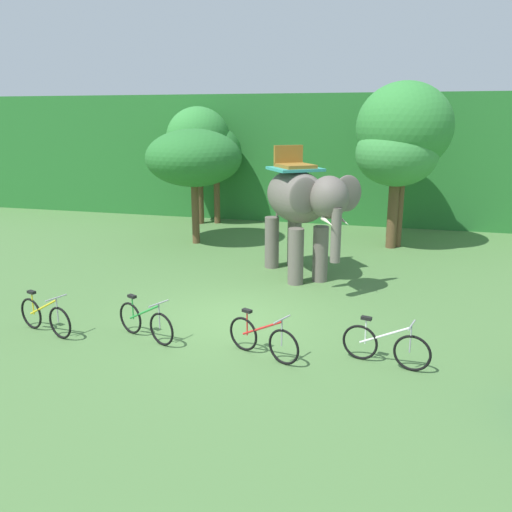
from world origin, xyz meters
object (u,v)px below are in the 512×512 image
object	(u,v)px
tree_right	(194,158)
bike_red	(263,339)
tree_center	(216,154)
tree_center_left	(397,154)
tree_far_right	(198,139)
tree_center_right	(396,139)
bike_white	(385,346)
tree_left	(404,128)
elephant	(301,203)
bike_yellow	(45,317)
bike_green	(145,322)

from	to	relation	value
tree_right	bike_red	xyz separation A→B (m)	(4.81, -8.72, -2.75)
tree_center	tree_right	world-z (taller)	tree_center
tree_center_left	tree_far_right	bearing A→B (deg)	163.78
tree_center_right	bike_white	bearing A→B (deg)	-89.24
tree_left	elephant	distance (m)	5.77
bike_white	bike_yellow	bearing A→B (deg)	-177.06
elephant	bike_green	distance (m)	6.06
tree_center	tree_left	world-z (taller)	tree_left
tree_right	tree_far_right	bearing A→B (deg)	108.45
tree_far_right	bike_white	world-z (taller)	tree_far_right
tree_center_right	bike_yellow	world-z (taller)	tree_center_right
tree_center	bike_yellow	distance (m)	12.92
tree_center_right	bike_white	xyz separation A→B (m)	(0.15, -11.28, -3.38)
tree_far_right	tree_right	bearing A→B (deg)	-71.55
tree_center_left	tree_left	world-z (taller)	tree_left
tree_right	tree_left	bearing A→B (deg)	11.24
tree_right	tree_center_right	size ratio (longest dim) A/B	0.81
tree_far_right	tree_center_left	world-z (taller)	tree_far_right
tree_center_right	bike_red	world-z (taller)	tree_center_right
tree_left	tree_far_right	bearing A→B (deg)	165.90
tree_right	tree_center_left	size ratio (longest dim) A/B	0.93
tree_center	bike_red	xyz separation A→B (m)	(5.29, -12.54, -2.63)
tree_far_right	bike_yellow	xyz separation A→B (m)	(1.13, -12.37, -3.27)
tree_center	tree_left	xyz separation A→B (m)	(7.73, -2.38, 1.19)
tree_center_left	bike_green	size ratio (longest dim) A/B	2.83
tree_right	bike_green	size ratio (longest dim) A/B	2.63
tree_right	tree_center_right	bearing A→B (deg)	22.05
elephant	bike_white	bearing A→B (deg)	-63.35
tree_left	tree_center_left	bearing A→B (deg)	-123.95
tree_center	tree_center_right	distance (m)	7.58
tree_left	elephant	bearing A→B (deg)	-120.23
tree_center	bike_white	distance (m)	14.68
bike_white	tree_center_right	bearing A→B (deg)	90.76
tree_left	tree_right	bearing A→B (deg)	-168.76
tree_left	bike_red	size ratio (longest dim) A/B	3.64
tree_center_right	bike_red	size ratio (longest dim) A/B	3.27
bike_green	bike_red	distance (m)	2.62
bike_yellow	bike_red	distance (m)	4.87
bike_green	tree_center	bearing A→B (deg)	102.22
elephant	tree_center	bearing A→B (deg)	125.36
tree_far_right	tree_center_left	xyz separation A→B (m)	(8.25, -2.40, -0.33)
tree_left	bike_red	xyz separation A→B (m)	(-2.44, -10.16, -3.83)
tree_center	elephant	world-z (taller)	tree_center
tree_right	bike_green	world-z (taller)	tree_right
tree_left	bike_green	distance (m)	11.82
bike_yellow	bike_white	bearing A→B (deg)	2.94
tree_far_right	tree_center_left	distance (m)	8.59
tree_right	bike_white	size ratio (longest dim) A/B	2.50
tree_center_left	bike_yellow	xyz separation A→B (m)	(-7.12, -9.98, -2.94)
tree_center_left	bike_green	distance (m)	11.24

